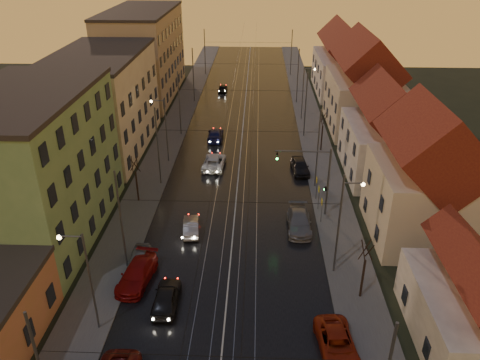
# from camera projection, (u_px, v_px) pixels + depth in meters

# --- Properties ---
(ground) EXTENTS (160.00, 160.00, 0.00)m
(ground) POSITION_uv_depth(u_px,v_px,m) (222.00, 355.00, 30.92)
(ground) COLOR black
(ground) RESTS_ON ground
(road) EXTENTS (16.00, 120.00, 0.04)m
(road) POSITION_uv_depth(u_px,v_px,m) (242.00, 133.00, 66.45)
(road) COLOR black
(road) RESTS_ON ground
(sidewalk_left) EXTENTS (4.00, 120.00, 0.15)m
(sidewalk_left) POSITION_uv_depth(u_px,v_px,m) (173.00, 131.00, 66.77)
(sidewalk_left) COLOR #4C4C4C
(sidewalk_left) RESTS_ON ground
(sidewalk_right) EXTENTS (4.00, 120.00, 0.15)m
(sidewalk_right) POSITION_uv_depth(u_px,v_px,m) (313.00, 133.00, 66.08)
(sidewalk_right) COLOR #4C4C4C
(sidewalk_right) RESTS_ON ground
(tram_rail_0) EXTENTS (0.06, 120.00, 0.03)m
(tram_rail_0) POSITION_uv_depth(u_px,v_px,m) (227.00, 132.00, 66.51)
(tram_rail_0) COLOR gray
(tram_rail_0) RESTS_ON road
(tram_rail_1) EXTENTS (0.06, 120.00, 0.03)m
(tram_rail_1) POSITION_uv_depth(u_px,v_px,m) (237.00, 132.00, 66.46)
(tram_rail_1) COLOR gray
(tram_rail_1) RESTS_ON road
(tram_rail_2) EXTENTS (0.06, 120.00, 0.03)m
(tram_rail_2) POSITION_uv_depth(u_px,v_px,m) (248.00, 133.00, 66.41)
(tram_rail_2) COLOR gray
(tram_rail_2) RESTS_ON road
(tram_rail_3) EXTENTS (0.06, 120.00, 0.03)m
(tram_rail_3) POSITION_uv_depth(u_px,v_px,m) (258.00, 133.00, 66.36)
(tram_rail_3) COLOR gray
(tram_rail_3) RESTS_ON road
(apartment_left_1) EXTENTS (10.00, 18.00, 13.00)m
(apartment_left_1) POSITION_uv_depth(u_px,v_px,m) (33.00, 170.00, 40.99)
(apartment_left_1) COLOR #618A58
(apartment_left_1) RESTS_ON ground
(apartment_left_2) EXTENTS (10.00, 20.00, 12.00)m
(apartment_left_2) POSITION_uv_depth(u_px,v_px,m) (102.00, 104.00, 58.99)
(apartment_left_2) COLOR #BEB193
(apartment_left_2) RESTS_ON ground
(apartment_left_3) EXTENTS (10.00, 24.00, 14.00)m
(apartment_left_3) POSITION_uv_depth(u_px,v_px,m) (144.00, 55.00, 79.86)
(apartment_left_3) COLOR tan
(apartment_left_3) RESTS_ON ground
(house_right_0) EXTENTS (8.16, 10.20, 5.80)m
(house_right_0) POSITION_uv_depth(u_px,v_px,m) (480.00, 307.00, 30.77)
(house_right_0) COLOR #BDB8AE
(house_right_0) RESTS_ON ground
(house_right_1) EXTENTS (8.67, 10.20, 10.80)m
(house_right_1) POSITION_uv_depth(u_px,v_px,m) (425.00, 182.00, 41.17)
(house_right_1) COLOR beige
(house_right_1) RESTS_ON ground
(house_right_2) EXTENTS (9.18, 12.24, 9.20)m
(house_right_2) POSITION_uv_depth(u_px,v_px,m) (388.00, 136.00, 53.09)
(house_right_2) COLOR #BDB8AE
(house_right_2) RESTS_ON ground
(house_right_3) EXTENTS (9.18, 14.28, 11.50)m
(house_right_3) POSITION_uv_depth(u_px,v_px,m) (364.00, 88.00, 65.89)
(house_right_3) COLOR beige
(house_right_3) RESTS_ON ground
(house_right_4) EXTENTS (9.18, 16.32, 10.00)m
(house_right_4) POSITION_uv_depth(u_px,v_px,m) (343.00, 64.00, 82.23)
(house_right_4) COLOR #BDB8AE
(house_right_4) RESTS_ON ground
(catenary_pole_l_1) EXTENTS (0.16, 0.16, 9.00)m
(catenary_pole_l_1) POSITION_uv_depth(u_px,v_px,m) (121.00, 222.00, 37.16)
(catenary_pole_l_1) COLOR #595B60
(catenary_pole_l_1) RESTS_ON ground
(catenary_pole_r_1) EXTENTS (0.16, 0.16, 9.00)m
(catenary_pole_r_1) POSITION_uv_depth(u_px,v_px,m) (339.00, 226.00, 36.56)
(catenary_pole_r_1) COLOR #595B60
(catenary_pole_r_1) RESTS_ON ground
(catenary_pole_l_2) EXTENTS (0.16, 0.16, 9.00)m
(catenary_pole_l_2) POSITION_uv_depth(u_px,v_px,m) (158.00, 147.00, 50.49)
(catenary_pole_l_2) COLOR #595B60
(catenary_pole_l_2) RESTS_ON ground
(catenary_pole_r_2) EXTENTS (0.16, 0.16, 9.00)m
(catenary_pole_r_2) POSITION_uv_depth(u_px,v_px,m) (318.00, 150.00, 49.89)
(catenary_pole_r_2) COLOR #595B60
(catenary_pole_r_2) RESTS_ON ground
(catenary_pole_l_3) EXTENTS (0.16, 0.16, 9.00)m
(catenary_pole_l_3) POSITION_uv_depth(u_px,v_px,m) (179.00, 104.00, 63.81)
(catenary_pole_l_3) COLOR #595B60
(catenary_pole_l_3) RESTS_ON ground
(catenary_pole_r_3) EXTENTS (0.16, 0.16, 9.00)m
(catenary_pole_r_3) POSITION_uv_depth(u_px,v_px,m) (306.00, 105.00, 63.22)
(catenary_pole_r_3) COLOR #595B60
(catenary_pole_r_3) RESTS_ON ground
(catenary_pole_l_4) EXTENTS (0.16, 0.16, 9.00)m
(catenary_pole_l_4) POSITION_uv_depth(u_px,v_px,m) (193.00, 76.00, 77.14)
(catenary_pole_l_4) COLOR #595B60
(catenary_pole_l_4) RESTS_ON ground
(catenary_pole_r_4) EXTENTS (0.16, 0.16, 9.00)m
(catenary_pole_r_4) POSITION_uv_depth(u_px,v_px,m) (298.00, 77.00, 76.55)
(catenary_pole_r_4) COLOR #595B60
(catenary_pole_r_4) RESTS_ON ground
(catenary_pole_l_5) EXTENTS (0.16, 0.16, 9.00)m
(catenary_pole_l_5) POSITION_uv_depth(u_px,v_px,m) (205.00, 52.00, 93.14)
(catenary_pole_l_5) COLOR #595B60
(catenary_pole_l_5) RESTS_ON ground
(catenary_pole_r_5) EXTENTS (0.16, 0.16, 9.00)m
(catenary_pole_r_5) POSITION_uv_depth(u_px,v_px,m) (291.00, 53.00, 92.54)
(catenary_pole_r_5) COLOR #595B60
(catenary_pole_r_5) RESTS_ON ground
(street_lamp_0) EXTENTS (1.75, 0.32, 8.00)m
(street_lamp_0) POSITION_uv_depth(u_px,v_px,m) (85.00, 273.00, 30.78)
(street_lamp_0) COLOR #595B60
(street_lamp_0) RESTS_ON ground
(street_lamp_1) EXTENTS (1.75, 0.32, 8.00)m
(street_lamp_1) POSITION_uv_depth(u_px,v_px,m) (344.00, 215.00, 37.26)
(street_lamp_1) COLOR #595B60
(street_lamp_1) RESTS_ON ground
(street_lamp_2) EXTENTS (1.75, 0.32, 8.00)m
(street_lamp_2) POSITION_uv_depth(u_px,v_px,m) (163.00, 124.00, 55.66)
(street_lamp_2) COLOR #595B60
(street_lamp_2) RESTS_ON ground
(street_lamp_3) EXTENTS (1.75, 0.32, 8.00)m
(street_lamp_3) POSITION_uv_depth(u_px,v_px,m) (305.00, 88.00, 69.25)
(street_lamp_3) COLOR #595B60
(street_lamp_3) RESTS_ON ground
(traffic_light_mast) EXTENTS (5.30, 0.32, 7.20)m
(traffic_light_mast) POSITION_uv_depth(u_px,v_px,m) (318.00, 174.00, 44.53)
(traffic_light_mast) COLOR #595B60
(traffic_light_mast) RESTS_ON ground
(bare_tree_0) EXTENTS (1.09, 1.09, 5.11)m
(bare_tree_0) POSITION_uv_depth(u_px,v_px,m) (136.00, 180.00, 47.91)
(bare_tree_0) COLOR black
(bare_tree_0) RESTS_ON ground
(bare_tree_1) EXTENTS (1.09, 1.09, 5.11)m
(bare_tree_1) POSITION_uv_depth(u_px,v_px,m) (364.00, 271.00, 34.76)
(bare_tree_1) COLOR black
(bare_tree_1) RESTS_ON ground
(bare_tree_2) EXTENTS (1.09, 1.09, 5.11)m
(bare_tree_2) POSITION_uv_depth(u_px,v_px,m) (322.00, 133.00, 59.64)
(bare_tree_2) COLOR black
(bare_tree_2) RESTS_ON ground
(driving_car_0) EXTENTS (1.86, 4.54, 1.54)m
(driving_car_0) POSITION_uv_depth(u_px,v_px,m) (166.00, 297.00, 34.79)
(driving_car_0) COLOR black
(driving_car_0) RESTS_ON ground
(driving_car_1) EXTENTS (1.88, 4.14, 1.32)m
(driving_car_1) POSITION_uv_depth(u_px,v_px,m) (191.00, 226.00, 43.62)
(driving_car_1) COLOR #A9A9AF
(driving_car_1) RESTS_ON ground
(driving_car_2) EXTENTS (2.75, 5.44, 1.48)m
(driving_car_2) POSITION_uv_depth(u_px,v_px,m) (214.00, 162.00, 56.08)
(driving_car_2) COLOR white
(driving_car_2) RESTS_ON ground
(driving_car_3) EXTENTS (2.19, 5.07, 1.46)m
(driving_car_3) POSITION_uv_depth(u_px,v_px,m) (215.00, 135.00, 63.91)
(driving_car_3) COLOR #191C4D
(driving_car_3) RESTS_ON ground
(driving_car_4) EXTENTS (1.57, 3.79, 1.28)m
(driving_car_4) POSITION_uv_depth(u_px,v_px,m) (223.00, 88.00, 84.26)
(driving_car_4) COLOR black
(driving_car_4) RESTS_ON ground
(parked_left_2) EXTENTS (2.87, 5.59, 1.55)m
(parked_left_2) POSITION_uv_depth(u_px,v_px,m) (137.00, 274.00, 37.20)
(parked_left_2) COLOR maroon
(parked_left_2) RESTS_ON ground
(parked_left_3) EXTENTS (1.80, 4.17, 1.40)m
(parked_left_3) POSITION_uv_depth(u_px,v_px,m) (139.00, 260.00, 38.97)
(parked_left_3) COLOR gray
(parked_left_3) RESTS_ON ground
(parked_right_0) EXTENTS (2.78, 5.30, 1.42)m
(parked_right_0) POSITION_uv_depth(u_px,v_px,m) (337.00, 344.00, 30.82)
(parked_right_0) COLOR #A02610
(parked_right_0) RESTS_ON ground
(parked_right_1) EXTENTS (2.23, 5.39, 1.56)m
(parked_right_1) POSITION_uv_depth(u_px,v_px,m) (299.00, 221.00, 44.13)
(parked_right_1) COLOR gray
(parked_right_1) RESTS_ON ground
(parked_right_2) EXTENTS (2.30, 4.77, 1.57)m
(parked_right_2) POSITION_uv_depth(u_px,v_px,m) (300.00, 166.00, 54.87)
(parked_right_2) COLOR black
(parked_right_2) RESTS_ON ground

